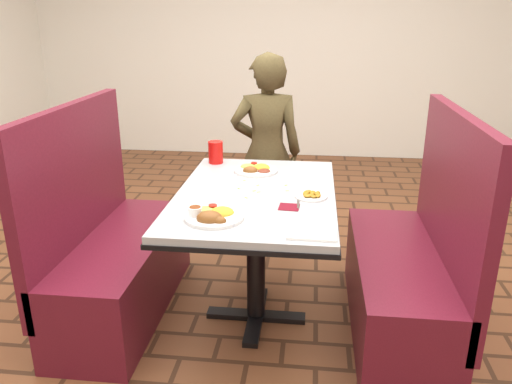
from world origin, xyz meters
The scene contains 14 objects.
dining_table centered at (0.00, 0.00, 0.65)m, with size 0.81×1.21×0.75m.
booth_bench_left centered at (-0.80, 0.00, 0.33)m, with size 0.47×1.20×1.17m.
booth_bench_right centered at (0.80, 0.00, 0.33)m, with size 0.47×1.20×1.17m.
diner_person centered at (-0.04, 1.01, 0.69)m, with size 0.50×0.33×1.38m, color brown.
near_dinner_plate centered at (-0.15, -0.37, 0.78)m, with size 0.26×0.26×0.08m.
far_dinner_plate centered at (-0.04, 0.35, 0.77)m, with size 0.25×0.25×0.06m.
plantain_plate centered at (0.28, -0.05, 0.76)m, with size 0.16×0.16×0.02m.
maroon_napkin centered at (0.18, -0.20, 0.75)m, with size 0.10×0.10×0.00m, color maroon.
spoon_utensil centered at (0.22, -0.16, 0.75)m, with size 0.01×0.13×0.00m, color silver.
red_tumbler centered at (-0.31, 0.50, 0.82)m, with size 0.09×0.09×0.13m, color red.
paper_napkin centered at (0.29, -0.49, 0.76)m, with size 0.20×0.15×0.01m, color white.
knife_utensil centered at (-0.07, -0.38, 0.76)m, with size 0.01×0.17×0.00m, color silver.
fork_utensil centered at (-0.11, -0.37, 0.76)m, with size 0.01×0.16×0.00m, color silver.
lettuce_shreds centered at (0.04, 0.06, 0.75)m, with size 0.28×0.32×0.00m, color #9CC44E, non-canonical shape.
Camera 1 is at (0.28, -2.38, 1.60)m, focal length 35.00 mm.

